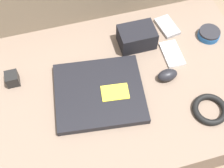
{
  "coord_description": "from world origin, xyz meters",
  "views": [
    {
      "loc": [
        -0.15,
        -0.54,
        1.05
      ],
      "look_at": [
        0.0,
        0.0,
        0.16
      ],
      "focal_mm": 50.0,
      "sensor_mm": 36.0,
      "label": 1
    }
  ],
  "objects_px": {
    "computer_mouse": "(167,75)",
    "camera_pouch": "(137,37)",
    "laptop": "(99,93)",
    "speaker_puck": "(209,34)",
    "phone_silver": "(167,26)",
    "phone_black": "(172,54)",
    "charger_brick": "(12,79)"
  },
  "relations": [
    {
      "from": "laptop",
      "to": "phone_black",
      "type": "distance_m",
      "value": 0.31
    },
    {
      "from": "speaker_puck",
      "to": "camera_pouch",
      "type": "relative_size",
      "value": 0.62
    },
    {
      "from": "phone_black",
      "to": "camera_pouch",
      "type": "height_order",
      "value": "camera_pouch"
    },
    {
      "from": "speaker_puck",
      "to": "camera_pouch",
      "type": "height_order",
      "value": "camera_pouch"
    },
    {
      "from": "laptop",
      "to": "phone_silver",
      "type": "distance_m",
      "value": 0.4
    },
    {
      "from": "laptop",
      "to": "phone_silver",
      "type": "height_order",
      "value": "laptop"
    },
    {
      "from": "speaker_puck",
      "to": "computer_mouse",
      "type": "bearing_deg",
      "value": -148.26
    },
    {
      "from": "phone_black",
      "to": "charger_brick",
      "type": "distance_m",
      "value": 0.57
    },
    {
      "from": "camera_pouch",
      "to": "laptop",
      "type": "bearing_deg",
      "value": -136.32
    },
    {
      "from": "computer_mouse",
      "to": "camera_pouch",
      "type": "xyz_separation_m",
      "value": [
        -0.06,
        0.18,
        0.02
      ]
    },
    {
      "from": "speaker_puck",
      "to": "laptop",
      "type": "bearing_deg",
      "value": -163.34
    },
    {
      "from": "laptop",
      "to": "computer_mouse",
      "type": "distance_m",
      "value": 0.24
    },
    {
      "from": "speaker_puck",
      "to": "phone_black",
      "type": "xyz_separation_m",
      "value": [
        -0.16,
        -0.04,
        -0.01
      ]
    },
    {
      "from": "laptop",
      "to": "camera_pouch",
      "type": "xyz_separation_m",
      "value": [
        0.19,
        0.18,
        0.02
      ]
    },
    {
      "from": "charger_brick",
      "to": "speaker_puck",
      "type": "bearing_deg",
      "value": 0.83
    },
    {
      "from": "phone_silver",
      "to": "phone_black",
      "type": "relative_size",
      "value": 0.96
    },
    {
      "from": "laptop",
      "to": "speaker_puck",
      "type": "distance_m",
      "value": 0.48
    },
    {
      "from": "charger_brick",
      "to": "computer_mouse",
      "type": "bearing_deg",
      "value": -13.66
    },
    {
      "from": "phone_silver",
      "to": "camera_pouch",
      "type": "relative_size",
      "value": 0.85
    },
    {
      "from": "computer_mouse",
      "to": "speaker_puck",
      "type": "distance_m",
      "value": 0.26
    },
    {
      "from": "laptop",
      "to": "speaker_puck",
      "type": "xyz_separation_m",
      "value": [
        0.46,
        0.14,
        0.0
      ]
    },
    {
      "from": "speaker_puck",
      "to": "phone_black",
      "type": "distance_m",
      "value": 0.17
    },
    {
      "from": "computer_mouse",
      "to": "charger_brick",
      "type": "bearing_deg",
      "value": 162.98
    },
    {
      "from": "laptop",
      "to": "speaker_puck",
      "type": "bearing_deg",
      "value": 23.69
    },
    {
      "from": "speaker_puck",
      "to": "phone_black",
      "type": "bearing_deg",
      "value": -165.01
    },
    {
      "from": "phone_silver",
      "to": "laptop",
      "type": "bearing_deg",
      "value": -154.87
    },
    {
      "from": "computer_mouse",
      "to": "charger_brick",
      "type": "distance_m",
      "value": 0.53
    },
    {
      "from": "phone_silver",
      "to": "camera_pouch",
      "type": "bearing_deg",
      "value": -171.76
    },
    {
      "from": "speaker_puck",
      "to": "charger_brick",
      "type": "bearing_deg",
      "value": -179.17
    },
    {
      "from": "speaker_puck",
      "to": "charger_brick",
      "type": "height_order",
      "value": "charger_brick"
    },
    {
      "from": "phone_black",
      "to": "camera_pouch",
      "type": "distance_m",
      "value": 0.14
    },
    {
      "from": "phone_silver",
      "to": "phone_black",
      "type": "distance_m",
      "value": 0.13
    }
  ]
}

